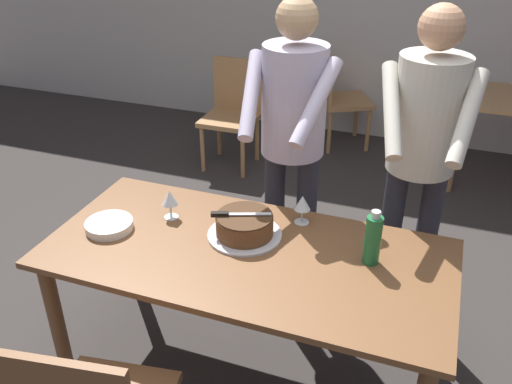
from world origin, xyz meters
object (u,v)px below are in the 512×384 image
Objects in this scene: background_chair_1 at (233,109)px; background_chair_2 at (338,95)px; main_dining_table at (247,270)px; wine_glass_far at (170,199)px; person_standing_beside at (422,145)px; cake_knife at (228,214)px; wine_glass_near at (302,204)px; cake_on_platter at (245,226)px; water_bottle at (373,239)px; person_cutting_cake at (293,130)px; plate_stack at (109,225)px.

background_chair_1 and background_chair_2 have the same top height.
wine_glass_far is (-0.44, 0.14, 0.21)m from main_dining_table.
person_standing_beside reaches higher than background_chair_1.
background_chair_2 is (0.76, 0.67, 0.00)m from background_chair_1.
background_chair_2 is (-0.11, 2.82, -0.37)m from cake_knife.
wine_glass_near is 0.16× the size of background_chair_2.
water_bottle is (0.57, -0.00, 0.06)m from cake_on_platter.
cake_knife is 1.81× the size of wine_glass_far.
person_standing_beside is at bearing 38.50° from cake_on_platter.
cake_on_platter is at bearing -66.31° from background_chair_1.
person_cutting_cake is (-0.15, 0.32, 0.22)m from wine_glass_near.
person_cutting_cake is 1.00× the size of person_standing_beside.
plate_stack is at bearing -134.57° from person_cutting_cake.
plate_stack is 3.01m from background_chair_2.
water_bottle is at bearing -102.25° from person_standing_beside.
person_standing_beside is at bearing -44.16° from background_chair_1.
background_chair_2 reaches higher than cake_on_platter.
main_dining_table is 1.03× the size of person_cutting_cake.
main_dining_table is 1.03× the size of person_standing_beside.
water_bottle reaches higher than plate_stack.
background_chair_1 is (-1.62, 1.58, -0.58)m from person_standing_beside.
person_cutting_cake is (0.01, 0.63, 0.43)m from main_dining_table.
person_cutting_cake is (0.67, 0.68, 0.31)m from plate_stack.
person_cutting_cake reaches higher than cake_knife.
background_chair_2 is at bearing 94.47° from main_dining_table.
person_standing_beside is at bearing 45.79° from main_dining_table.
cake_on_platter is 0.30m from wine_glass_near.
plate_stack is 1.53× the size of wine_glass_near.
wine_glass_near is 2.27m from background_chair_1.
cake_on_platter is 0.10m from cake_knife.
background_chair_2 is at bearing 92.23° from cake_knife.
background_chair_2 is at bearing 93.62° from cake_on_platter.
plate_stack is at bearing -172.25° from water_bottle.
main_dining_table is 8.09× the size of plate_stack.
wine_glass_near is 1.00× the size of wine_glass_far.
person_cutting_cake reaches higher than background_chair_2.
water_bottle is (0.52, 0.11, 0.22)m from main_dining_table.
cake_on_platter is 1.31× the size of cake_knife.
plate_stack is 1.00m from person_cutting_cake.
cake_on_platter is 0.20× the size of person_standing_beside.
wine_glass_far is at bearing -164.16° from wine_glass_near.
person_standing_beside is at bearing 77.75° from water_bottle.
background_chair_1 is at bearing 113.74° from main_dining_table.
wine_glass_far is 0.08× the size of person_cutting_cake.
wine_glass_near is (0.16, 0.31, 0.21)m from main_dining_table.
water_bottle is at bearing -75.05° from background_chair_2.
plate_stack is at bearing -139.48° from wine_glass_far.
background_chair_1 is at bearing 104.51° from wine_glass_far.
wine_glass_far is at bearing -154.19° from person_standing_beside.
background_chair_1 is (-0.99, 1.61, -0.58)m from person_cutting_cake.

